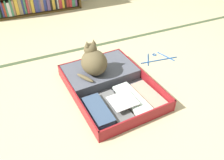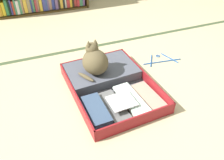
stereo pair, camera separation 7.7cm
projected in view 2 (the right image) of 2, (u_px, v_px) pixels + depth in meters
The scene contains 5 objects.
ground_plane at pixel (118, 107), 1.71m from camera, with size 10.00×10.00×0.00m, color #C5B58C.
tatami_border at pixel (83, 48), 2.42m from camera, with size 4.80×0.05×0.00m.
open_suitcase at pixel (108, 82), 1.88m from camera, with size 0.67×0.88×0.10m.
black_cat at pixel (95, 61), 1.84m from camera, with size 0.28×0.27×0.28m.
clothes_hanger at pixel (161, 60), 2.23m from camera, with size 0.39×0.22×0.01m.
Camera 2 is at (-0.50, -1.12, 1.21)m, focal length 36.24 mm.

